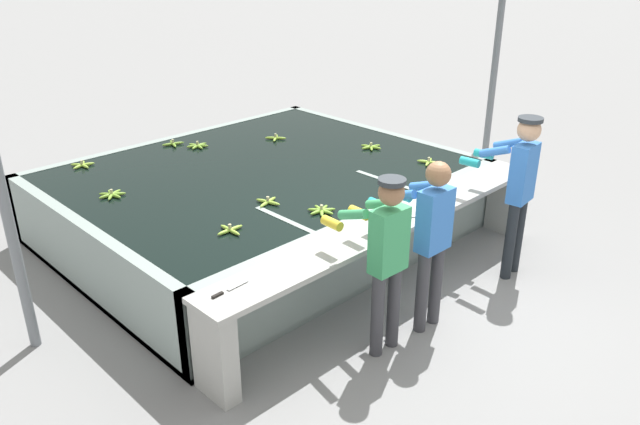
# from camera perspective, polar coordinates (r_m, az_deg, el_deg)

# --- Properties ---
(ground_plane) EXTENTS (80.00, 80.00, 0.00)m
(ground_plane) POSITION_cam_1_polar(r_m,az_deg,el_deg) (6.20, 8.07, -8.22)
(ground_plane) COLOR gray
(ground_plane) RESTS_ON ground
(wash_tank) EXTENTS (4.41, 3.58, 0.82)m
(wash_tank) POSITION_cam_1_polar(r_m,az_deg,el_deg) (7.40, -5.43, 1.05)
(wash_tank) COLOR gray
(wash_tank) RESTS_ON ground
(work_ledge) EXTENTS (4.41, 0.45, 0.82)m
(work_ledge) POSITION_cam_1_polar(r_m,az_deg,el_deg) (6.03, 6.72, -2.67)
(work_ledge) COLOR #9E9E99
(work_ledge) RESTS_ON ground
(worker_0) EXTENTS (0.43, 0.72, 1.58)m
(worker_0) POSITION_cam_1_polar(r_m,az_deg,el_deg) (5.09, 5.98, -3.44)
(worker_0) COLOR #38383D
(worker_0) RESTS_ON ground
(worker_1) EXTENTS (0.41, 0.71, 1.59)m
(worker_1) POSITION_cam_1_polar(r_m,az_deg,el_deg) (5.46, 10.04, -1.70)
(worker_1) COLOR #38383D
(worker_1) RESTS_ON ground
(worker_2) EXTENTS (0.46, 0.74, 1.70)m
(worker_2) POSITION_cam_1_polar(r_m,az_deg,el_deg) (6.52, 17.70, 2.71)
(worker_2) COLOR #1E2328
(worker_2) RESTS_ON ground
(banana_bunch_floating_0) EXTENTS (0.28, 0.28, 0.08)m
(banana_bunch_floating_0) POSITION_cam_1_polar(r_m,az_deg,el_deg) (5.71, -8.23, -1.58)
(banana_bunch_floating_0) COLOR #93BC3D
(banana_bunch_floating_0) RESTS_ON wash_tank
(banana_bunch_floating_1) EXTENTS (0.24, 0.24, 0.08)m
(banana_bunch_floating_1) POSITION_cam_1_polar(r_m,az_deg,el_deg) (8.27, -4.09, 6.82)
(banana_bunch_floating_1) COLOR #8CB738
(banana_bunch_floating_1) RESTS_ON wash_tank
(banana_bunch_floating_2) EXTENTS (0.28, 0.28, 0.08)m
(banana_bunch_floating_2) POSITION_cam_1_polar(r_m,az_deg,el_deg) (6.77, -18.50, 1.57)
(banana_bunch_floating_2) COLOR #75A333
(banana_bunch_floating_2) RESTS_ON wash_tank
(banana_bunch_floating_3) EXTENTS (0.27, 0.27, 0.08)m
(banana_bunch_floating_3) POSITION_cam_1_polar(r_m,az_deg,el_deg) (7.47, 9.91, 4.58)
(banana_bunch_floating_3) COLOR #9EC642
(banana_bunch_floating_3) RESTS_ON wash_tank
(banana_bunch_floating_4) EXTENTS (0.28, 0.27, 0.08)m
(banana_bunch_floating_4) POSITION_cam_1_polar(r_m,az_deg,el_deg) (7.77, -20.92, 4.08)
(banana_bunch_floating_4) COLOR #93BC3D
(banana_bunch_floating_4) RESTS_ON wash_tank
(banana_bunch_floating_5) EXTENTS (0.28, 0.28, 0.08)m
(banana_bunch_floating_5) POSITION_cam_1_polar(r_m,az_deg,el_deg) (7.92, 4.69, 6.01)
(banana_bunch_floating_5) COLOR #7FAD33
(banana_bunch_floating_5) RESTS_ON wash_tank
(banana_bunch_floating_6) EXTENTS (0.28, 0.28, 0.08)m
(banana_bunch_floating_6) POSITION_cam_1_polar(r_m,az_deg,el_deg) (6.05, 0.14, 0.19)
(banana_bunch_floating_6) COLOR #75A333
(banana_bunch_floating_6) RESTS_ON wash_tank
(banana_bunch_floating_7) EXTENTS (0.28, 0.28, 0.08)m
(banana_bunch_floating_7) POSITION_cam_1_polar(r_m,az_deg,el_deg) (6.26, -4.78, 0.98)
(banana_bunch_floating_7) COLOR #93BC3D
(banana_bunch_floating_7) RESTS_ON wash_tank
(banana_bunch_floating_8) EXTENTS (0.28, 0.28, 0.08)m
(banana_bunch_floating_8) POSITION_cam_1_polar(r_m,az_deg,el_deg) (8.10, -11.13, 6.02)
(banana_bunch_floating_8) COLOR #75A333
(banana_bunch_floating_8) RESTS_ON wash_tank
(banana_bunch_floating_9) EXTENTS (0.28, 0.28, 0.08)m
(banana_bunch_floating_9) POSITION_cam_1_polar(r_m,az_deg,el_deg) (8.24, -13.29, 6.14)
(banana_bunch_floating_9) COLOR #75A333
(banana_bunch_floating_9) RESTS_ON wash_tank
(knife_0) EXTENTS (0.32, 0.20, 0.02)m
(knife_0) POSITION_cam_1_polar(r_m,az_deg,el_deg) (5.97, 7.74, -0.42)
(knife_0) COLOR silver
(knife_0) RESTS_ON work_ledge
(knife_1) EXTENTS (0.35, 0.05, 0.02)m
(knife_1) POSITION_cam_1_polar(r_m,az_deg,el_deg) (4.78, -8.69, -7.14)
(knife_1) COLOR silver
(knife_1) RESTS_ON work_ledge
(support_post_right) EXTENTS (0.09, 0.09, 3.20)m
(support_post_right) POSITION_cam_1_polar(r_m,az_deg,el_deg) (8.83, 15.63, 12.21)
(support_post_right) COLOR slate
(support_post_right) RESTS_ON ground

